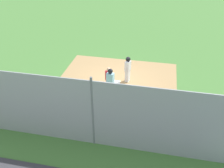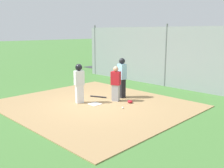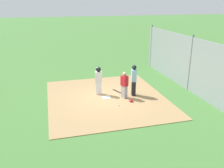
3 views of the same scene
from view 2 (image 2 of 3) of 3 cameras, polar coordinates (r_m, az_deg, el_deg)
The scene contains 12 objects.
ground_plane at distance 10.49m, azimuth -3.84°, elevation -4.69°, with size 140.00×140.00×0.00m, color #477A38.
dirt_infield at distance 10.48m, azimuth -3.84°, elevation -4.61°, with size 7.20×6.40×0.03m, color #A88456.
home_plate at distance 10.48m, azimuth -3.84°, elevation -4.48°, with size 0.44×0.44×0.02m, color white.
catcher at distance 10.76m, azimuth 0.85°, elevation 0.14°, with size 0.45×0.39×1.50m.
umpire at distance 11.33m, azimuth 2.23°, elevation 1.61°, with size 0.43×0.34×1.78m.
runner at distance 10.54m, azimuth -7.37°, elevation 0.70°, with size 0.36×0.44×1.64m.
baseball_bat at distance 11.52m, azimuth -3.09°, elevation -2.86°, with size 0.06×0.06×0.78m, color black.
catcher_mask at distance 10.64m, azimuth 4.07°, elevation -3.95°, with size 0.24×0.20×0.12m, color #B21923.
baseball at distance 9.85m, azimuth 2.43°, elevation -5.36°, with size 0.07×0.07×0.07m, color white.
backstop_fence at distance 14.06m, azimuth 11.95°, elevation 5.95°, with size 12.00×0.10×3.35m.
parking_lot at distance 17.93m, azimuth 19.04°, elevation 1.66°, with size 18.00×5.20×0.04m, color #38383D.
parked_car_blue at distance 21.31m, azimuth 4.73°, elevation 5.39°, with size 4.35×2.21×1.28m.
Camera 2 is at (-7.54, 6.66, 2.97)m, focal length 40.81 mm.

